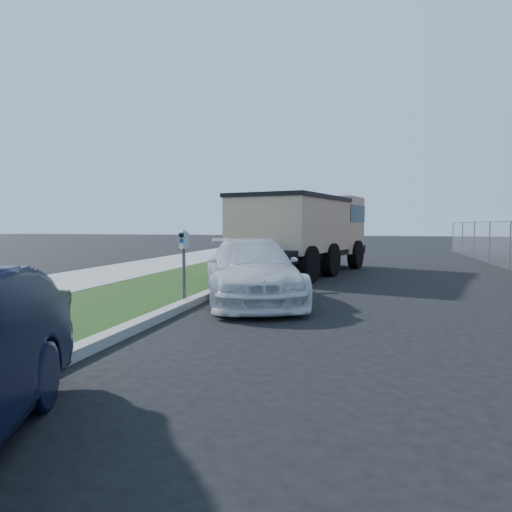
# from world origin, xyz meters

# --- Properties ---
(ground) EXTENTS (120.00, 120.00, 0.00)m
(ground) POSITION_xyz_m (0.00, 0.00, 0.00)
(ground) COLOR black
(ground) RESTS_ON ground
(streetside) EXTENTS (6.12, 50.00, 0.15)m
(streetside) POSITION_xyz_m (-5.57, 2.00, 0.07)
(streetside) COLOR gray
(streetside) RESTS_ON ground
(parking_meter) EXTENTS (0.23, 0.19, 1.43)m
(parking_meter) POSITION_xyz_m (-2.74, 0.21, 1.17)
(parking_meter) COLOR #3F4247
(parking_meter) RESTS_ON ground
(white_wagon) EXTENTS (3.45, 5.05, 1.36)m
(white_wagon) POSITION_xyz_m (-1.57, 1.21, 0.68)
(white_wagon) COLOR silver
(white_wagon) RESTS_ON ground
(dump_truck) EXTENTS (4.21, 7.37, 2.73)m
(dump_truck) POSITION_xyz_m (-1.22, 7.51, 1.53)
(dump_truck) COLOR black
(dump_truck) RESTS_ON ground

